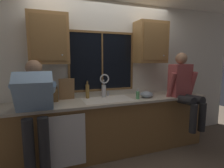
{
  "coord_description": "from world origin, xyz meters",
  "views": [
    {
      "loc": [
        -0.97,
        -2.95,
        1.58
      ],
      "look_at": [
        0.01,
        -0.3,
        1.17
      ],
      "focal_mm": 28.24,
      "sensor_mm": 36.0,
      "label": 1
    }
  ],
  "objects": [
    {
      "name": "back_wall",
      "position": [
        0.0,
        0.06,
        1.27
      ],
      "size": [
        5.72,
        0.12,
        2.55
      ],
      "primitive_type": "cube",
      "color": "silver",
      "rests_on": "floor"
    },
    {
      "name": "window_frame_right",
      "position": [
        0.5,
        -0.02,
        1.52
      ],
      "size": [
        0.03,
        0.02,
        0.95
      ],
      "primitive_type": "cube",
      "color": "brown"
    },
    {
      "name": "sink",
      "position": [
        -0.06,
        -0.3,
        0.82
      ],
      "size": [
        0.8,
        0.46,
        0.21
      ],
      "color": "white",
      "rests_on": "lower_cabinet_run"
    },
    {
      "name": "faucet",
      "position": [
        -0.06,
        -0.12,
        1.17
      ],
      "size": [
        0.18,
        0.09,
        0.4
      ],
      "color": "silver",
      "rests_on": "countertop"
    },
    {
      "name": "mixing_bowl",
      "position": [
        0.61,
        -0.38,
        0.97
      ],
      "size": [
        0.22,
        0.22,
        0.11
      ],
      "primitive_type": "ellipsoid",
      "color": "#8C99A8",
      "rests_on": "countertop"
    },
    {
      "name": "window_glass",
      "position": [
        -0.06,
        -0.01,
        1.52
      ],
      "size": [
        1.1,
        0.02,
        0.95
      ],
      "primitive_type": "cube",
      "color": "black"
    },
    {
      "name": "upper_cabinet_left",
      "position": [
        -0.92,
        -0.17,
        1.86
      ],
      "size": [
        0.55,
        0.36,
        0.72
      ],
      "color": "#9E703D"
    },
    {
      "name": "person_sitting_on_counter",
      "position": [
        1.23,
        -0.57,
        1.1
      ],
      "size": [
        0.54,
        0.62,
        1.26
      ],
      "color": "#262628",
      "rests_on": "countertop"
    },
    {
      "name": "window_frame_bottom",
      "position": [
        -0.06,
        -0.02,
        1.03
      ],
      "size": [
        1.17,
        0.02,
        0.04
      ],
      "primitive_type": "cube",
      "color": "brown"
    },
    {
      "name": "knife_block",
      "position": [
        -0.89,
        -0.17,
        1.03
      ],
      "size": [
        0.12,
        0.18,
        0.32
      ],
      "color": "brown",
      "rests_on": "countertop"
    },
    {
      "name": "lower_cabinet_run",
      "position": [
        0.0,
        -0.29,
        0.44
      ],
      "size": [
        3.32,
        0.58,
        0.88
      ],
      "primitive_type": "cube",
      "color": "olive",
      "rests_on": "floor"
    },
    {
      "name": "person_standing",
      "position": [
        -1.13,
        -0.62,
        0.96
      ],
      "size": [
        0.53,
        0.69,
        1.56
      ],
      "color": "#262628",
      "rests_on": "floor"
    },
    {
      "name": "soap_dispenser",
      "position": [
        0.41,
        -0.44,
        0.99
      ],
      "size": [
        0.06,
        0.07,
        0.18
      ],
      "color": "#59A566",
      "rests_on": "countertop"
    },
    {
      "name": "bottle_green_glass",
      "position": [
        -0.35,
        -0.1,
        1.04
      ],
      "size": [
        0.06,
        0.06,
        0.3
      ],
      "color": "olive",
      "rests_on": "countertop"
    },
    {
      "name": "window_frame_top",
      "position": [
        -0.06,
        -0.02,
        2.02
      ],
      "size": [
        1.17,
        0.02,
        0.04
      ],
      "primitive_type": "cube",
      "color": "brown"
    },
    {
      "name": "window_frame_left",
      "position": [
        -0.63,
        -0.02,
        1.52
      ],
      "size": [
        0.03,
        0.02,
        0.95
      ],
      "primitive_type": "cube",
      "color": "brown"
    },
    {
      "name": "bottle_tall_clear",
      "position": [
        -0.07,
        -0.11,
        1.03
      ],
      "size": [
        0.07,
        0.07,
        0.27
      ],
      "color": "#B7B7BC",
      "rests_on": "countertop"
    },
    {
      "name": "window_mullion_center",
      "position": [
        -0.06,
        -0.02,
        1.52
      ],
      "size": [
        0.02,
        0.02,
        0.95
      ],
      "primitive_type": "cube",
      "color": "brown"
    },
    {
      "name": "countertop",
      "position": [
        0.0,
        -0.31,
        0.9
      ],
      "size": [
        3.38,
        0.62,
        0.04
      ],
      "primitive_type": "cube",
      "color": "beige",
      "rests_on": "lower_cabinet_run"
    },
    {
      "name": "upper_cabinet_right",
      "position": [
        0.79,
        -0.17,
        1.86
      ],
      "size": [
        0.55,
        0.36,
        0.72
      ],
      "color": "#9E703D"
    },
    {
      "name": "cutting_board",
      "position": [
        -0.69,
        -0.09,
        1.09
      ],
      "size": [
        0.24,
        0.09,
        0.35
      ],
      "primitive_type": "cube",
      "rotation": [
        0.21,
        0.0,
        0.0
      ],
      "color": "#997047",
      "rests_on": "countertop"
    },
    {
      "name": "dishwasher_front",
      "position": [
        -0.8,
        -0.61,
        0.46
      ],
      "size": [
        0.6,
        0.02,
        0.74
      ],
      "primitive_type": "cube",
      "color": "white"
    }
  ]
}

